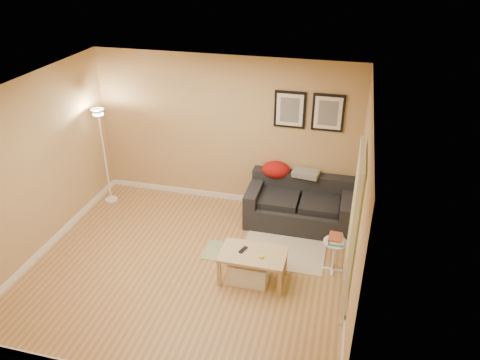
{
  "coord_description": "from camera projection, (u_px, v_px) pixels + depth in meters",
  "views": [
    {
      "loc": [
        2.01,
        -4.92,
        4.25
      ],
      "look_at": [
        0.55,
        0.85,
        1.05
      ],
      "focal_mm": 34.31,
      "sensor_mm": 36.0,
      "label": 1
    }
  ],
  "objects": [
    {
      "name": "baseboard_left",
      "position": [
        52.0,
        241.0,
        7.1
      ],
      "size": [
        0.02,
        4.0,
        0.1
      ],
      "primitive_type": "cube",
      "color": "white",
      "rests_on": "ground"
    },
    {
      "name": "framed_print_right",
      "position": [
        328.0,
        113.0,
        7.11
      ],
      "size": [
        0.5,
        0.04,
        0.6
      ],
      "primitive_type": null,
      "color": "black",
      "rests_on": "wall_back"
    },
    {
      "name": "floor_lamp",
      "position": [
        105.0,
        159.0,
        7.91
      ],
      "size": [
        0.23,
        0.23,
        1.74
      ],
      "primitive_type": null,
      "color": "white",
      "rests_on": "ground"
    },
    {
      "name": "plaid_throw",
      "position": [
        306.0,
        173.0,
        7.53
      ],
      "size": [
        0.45,
        0.32,
        0.1
      ],
      "primitive_type": null,
      "rotation": [
        0.0,
        0.0,
        -0.14
      ],
      "color": "tan",
      "rests_on": "sofa"
    },
    {
      "name": "baseboard_back",
      "position": [
        226.0,
        196.0,
        8.32
      ],
      "size": [
        4.5,
        0.02,
        0.1
      ],
      "primitive_type": "cube",
      "color": "white",
      "rests_on": "ground"
    },
    {
      "name": "green_runner",
      "position": [
        228.0,
        252.0,
        6.92
      ],
      "size": [
        0.7,
        0.5,
        0.01
      ],
      "primitive_type": "cube",
      "color": "#668C4C",
      "rests_on": "ground"
    },
    {
      "name": "wall_front",
      "position": [
        110.0,
        288.0,
        4.32
      ],
      "size": [
        4.5,
        0.0,
        4.5
      ],
      "primitive_type": "plane",
      "rotation": [
        -1.57,
        0.0,
        0.0
      ],
      "color": "tan",
      "rests_on": "ground"
    },
    {
      "name": "side_table",
      "position": [
        334.0,
        256.0,
        6.45
      ],
      "size": [
        0.33,
        0.33,
        0.5
      ],
      "primitive_type": null,
      "color": "white",
      "rests_on": "ground"
    },
    {
      "name": "wall_right",
      "position": [
        359.0,
        210.0,
        5.54
      ],
      "size": [
        0.0,
        4.0,
        4.0
      ],
      "primitive_type": "plane",
      "rotation": [
        1.57,
        0.0,
        -1.57
      ],
      "color": "tan",
      "rests_on": "ground"
    },
    {
      "name": "framed_print_left",
      "position": [
        290.0,
        110.0,
        7.24
      ],
      "size": [
        0.5,
        0.04,
        0.6
      ],
      "primitive_type": null,
      "color": "black",
      "rests_on": "wall_back"
    },
    {
      "name": "book_stack",
      "position": [
        336.0,
        239.0,
        6.32
      ],
      "size": [
        0.2,
        0.27,
        0.08
      ],
      "primitive_type": null,
      "rotation": [
        0.0,
        0.0,
        -0.01
      ],
      "color": "teal",
      "rests_on": "side_table"
    },
    {
      "name": "red_throw",
      "position": [
        276.0,
        170.0,
        7.67
      ],
      "size": [
        0.48,
        0.36,
        0.28
      ],
      "primitive_type": null,
      "color": "#9F160E",
      "rests_on": "sofa"
    },
    {
      "name": "area_rug",
      "position": [
        283.0,
        252.0,
        6.92
      ],
      "size": [
        1.25,
        0.85,
        0.01
      ],
      "primitive_type": "cube",
      "color": "beige",
      "rests_on": "ground"
    },
    {
      "name": "sofa",
      "position": [
        299.0,
        203.0,
        7.47
      ],
      "size": [
        1.7,
        0.9,
        0.75
      ],
      "primitive_type": null,
      "color": "black",
      "rests_on": "ground"
    },
    {
      "name": "coffee_table",
      "position": [
        253.0,
        266.0,
        6.29
      ],
      "size": [
        0.93,
        0.6,
        0.45
      ],
      "primitive_type": null,
      "rotation": [
        0.0,
        0.0,
        -0.06
      ],
      "color": "tan",
      "rests_on": "ground"
    },
    {
      "name": "ceiling",
      "position": [
        177.0,
        92.0,
        5.41
      ],
      "size": [
        4.5,
        4.5,
        0.0
      ],
      "primitive_type": "plane",
      "rotation": [
        3.14,
        0.0,
        0.0
      ],
      "color": "white",
      "rests_on": "wall_back"
    },
    {
      "name": "floor",
      "position": [
        189.0,
        266.0,
        6.64
      ],
      "size": [
        4.5,
        4.5,
        0.0
      ],
      "primitive_type": "plane",
      "color": "#B6834E",
      "rests_on": "ground"
    },
    {
      "name": "remote_control",
      "position": [
        243.0,
        250.0,
        6.24
      ],
      "size": [
        0.1,
        0.17,
        0.02
      ],
      "primitive_type": "cube",
      "rotation": [
        0.0,
        0.0,
        -0.36
      ],
      "color": "black",
      "rests_on": "coffee_table"
    },
    {
      "name": "wall_left",
      "position": [
        35.0,
        169.0,
        6.51
      ],
      "size": [
        0.0,
        4.0,
        4.0
      ],
      "primitive_type": "plane",
      "rotation": [
        1.57,
        0.0,
        1.57
      ],
      "color": "tan",
      "rests_on": "ground"
    },
    {
      "name": "doorway",
      "position": [
        352.0,
        235.0,
        5.56
      ],
      "size": [
        0.12,
        1.01,
        2.13
      ],
      "primitive_type": null,
      "color": "white",
      "rests_on": "ground"
    },
    {
      "name": "wall_back",
      "position": [
        225.0,
        132.0,
        7.74
      ],
      "size": [
        4.5,
        0.0,
        4.5
      ],
      "primitive_type": "plane",
      "rotation": [
        1.57,
        0.0,
        0.0
      ],
      "color": "tan",
      "rests_on": "ground"
    },
    {
      "name": "baseboard_right",
      "position": [
        347.0,
        289.0,
        6.14
      ],
      "size": [
        0.02,
        4.0,
        0.1
      ],
      "primitive_type": "cube",
      "color": "white",
      "rests_on": "ground"
    },
    {
      "name": "tape_roll",
      "position": [
        261.0,
        257.0,
        6.1
      ],
      "size": [
        0.07,
        0.07,
        0.03
      ],
      "primitive_type": "cylinder",
      "color": "yellow",
      "rests_on": "coffee_table"
    },
    {
      "name": "storage_bin",
      "position": [
        249.0,
        270.0,
        6.3
      ],
      "size": [
        0.54,
        0.39,
        0.33
      ],
      "primitive_type": null,
      "color": "white",
      "rests_on": "ground"
    }
  ]
}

